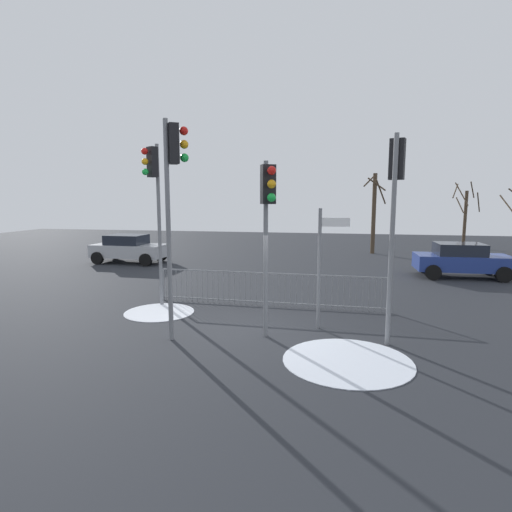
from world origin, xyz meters
TOP-DOWN VIEW (x-y plane):
  - ground_plane at (0.00, 0.00)m, footprint 60.00×60.00m
  - traffic_light_foreground_left at (-1.74, -1.10)m, footprint 0.50×0.43m
  - traffic_light_rear_right at (3.25, -0.40)m, footprint 0.37×0.55m
  - traffic_light_foreground_right at (-3.52, 1.74)m, footprint 0.44×0.50m
  - traffic_light_mid_left at (0.39, -0.63)m, footprint 0.41×0.52m
  - direction_sign_post at (1.62, 0.40)m, footprint 0.79×0.12m
  - pedestrian_guard_railing at (-0.00, 2.33)m, footprint 7.29×0.27m
  - car_silver_near at (-8.68, 9.61)m, footprint 3.85×2.02m
  - car_blue_far at (7.26, 8.61)m, footprint 3.82×1.96m
  - bare_tree_centre at (4.18, 15.84)m, footprint 1.39×1.39m
  - bare_tree_right at (10.62, 20.43)m, footprint 2.04×2.02m
  - snow_patch_kerb at (2.27, -1.74)m, footprint 2.71×2.71m
  - snow_patch_island at (-3.14, 0.99)m, footprint 2.05×2.05m

SIDE VIEW (x-z plane):
  - ground_plane at x=0.00m, z-range 0.00..0.00m
  - snow_patch_kerb at x=2.27m, z-range 0.00..0.01m
  - snow_patch_island at x=-3.14m, z-range 0.00..0.01m
  - pedestrian_guard_railing at x=0.00m, z-range 0.02..1.09m
  - car_silver_near at x=-8.68m, z-range 0.03..1.50m
  - car_blue_far at x=7.26m, z-range 0.03..1.50m
  - direction_sign_post at x=1.62m, z-range 0.19..3.31m
  - bare_tree_right at x=10.62m, z-range 0.02..4.48m
  - bare_tree_centre at x=4.18m, z-range 0.15..5.00m
  - traffic_light_mid_left at x=0.39m, z-range 0.99..5.23m
  - traffic_light_rear_right at x=3.25m, z-range 1.11..5.89m
  - traffic_light_foreground_right at x=-3.52m, z-range 1.15..6.16m
  - traffic_light_foreground_left at x=-1.74m, z-range 1.18..6.33m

